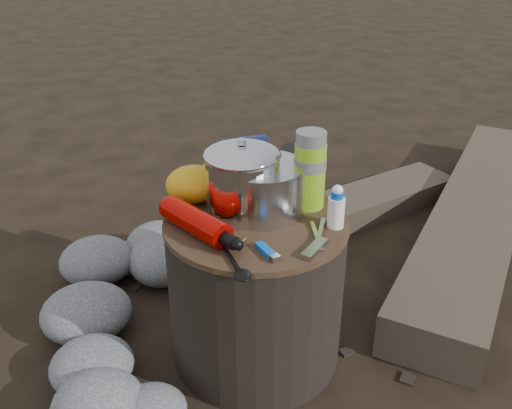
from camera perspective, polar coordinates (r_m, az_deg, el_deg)
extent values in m
plane|color=black|center=(1.71, 0.00, -14.37)|extent=(60.00, 60.00, 0.00)
cylinder|color=black|center=(1.58, 0.00, -8.49)|extent=(0.47, 0.47, 0.43)
cube|color=#44392D|center=(2.39, 21.28, -1.08)|extent=(1.31, 1.54, 0.15)
cube|color=#44392D|center=(2.32, 7.95, -0.83)|extent=(1.17, 0.63, 0.10)
cylinder|color=#B8B8BF|center=(1.47, 0.70, 1.62)|extent=(0.22, 0.22, 0.13)
cylinder|color=silver|center=(1.45, -1.39, 2.57)|extent=(0.19, 0.19, 0.19)
cylinder|color=#82BB1B|center=(1.49, 5.39, 3.43)|extent=(0.08, 0.08, 0.21)
cylinder|color=black|center=(1.58, 3.98, 3.41)|extent=(0.08, 0.08, 0.13)
ellipsoid|color=#F1A417|center=(1.54, -6.28, 2.05)|extent=(0.15, 0.12, 0.10)
cube|color=navy|center=(1.56, -1.08, 3.81)|extent=(0.13, 0.05, 0.16)
cube|color=blue|center=(1.32, 0.97, -4.55)|extent=(0.05, 0.08, 0.01)
cube|color=#A09FA5|center=(1.33, 5.87, -4.40)|extent=(0.08, 0.09, 0.01)
cylinder|color=white|center=(1.42, 8.01, -0.41)|extent=(0.04, 0.04, 0.10)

